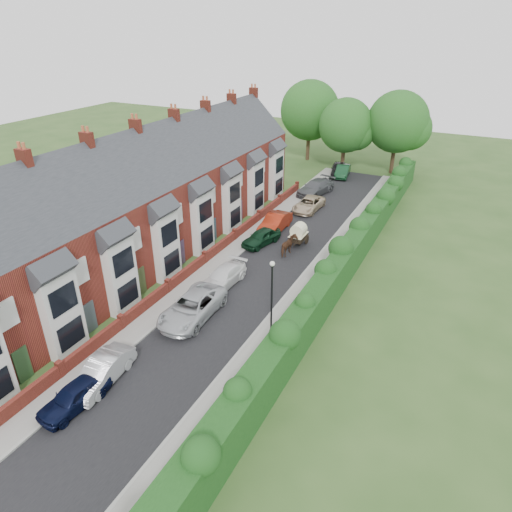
{
  "coord_description": "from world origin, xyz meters",
  "views": [
    {
      "loc": [
        13.13,
        -17.6,
        17.84
      ],
      "look_at": [
        -0.31,
        9.27,
        2.2
      ],
      "focal_mm": 32.0,
      "sensor_mm": 36.0,
      "label": 1
    }
  ],
  "objects_px": {
    "car_black": "(339,169)",
    "horse_cart": "(299,233)",
    "lamppost": "(272,288)",
    "car_silver_b": "(192,307)",
    "car_navy": "(74,396)",
    "horse": "(289,246)",
    "car_grey": "(316,188)",
    "car_green": "(261,237)",
    "car_silver_a": "(102,371)",
    "car_white": "(223,277)",
    "car_beige": "(309,204)",
    "car_red": "(275,223)"
  },
  "relations": [
    {
      "from": "horse",
      "to": "horse_cart",
      "type": "xyz_separation_m",
      "value": [
        0.0,
        2.14,
        0.35
      ]
    },
    {
      "from": "car_black",
      "to": "car_silver_a",
      "type": "bearing_deg",
      "value": -104.48
    },
    {
      "from": "car_white",
      "to": "car_beige",
      "type": "bearing_deg",
      "value": 91.39
    },
    {
      "from": "car_silver_a",
      "to": "horse",
      "type": "height_order",
      "value": "horse"
    },
    {
      "from": "lamppost",
      "to": "car_silver_a",
      "type": "xyz_separation_m",
      "value": [
        -6.4,
        -8.2,
        -2.58
      ]
    },
    {
      "from": "lamppost",
      "to": "car_silver_b",
      "type": "height_order",
      "value": "lamppost"
    },
    {
      "from": "car_silver_a",
      "to": "car_beige",
      "type": "height_order",
      "value": "car_silver_a"
    },
    {
      "from": "car_silver_b",
      "to": "horse",
      "type": "distance_m",
      "value": 11.53
    },
    {
      "from": "car_navy",
      "to": "car_red",
      "type": "height_order",
      "value": "car_red"
    },
    {
      "from": "horse_cart",
      "to": "car_black",
      "type": "bearing_deg",
      "value": 98.01
    },
    {
      "from": "car_silver_b",
      "to": "car_black",
      "type": "xyz_separation_m",
      "value": [
        -0.81,
        34.77,
        -0.0
      ]
    },
    {
      "from": "car_navy",
      "to": "car_white",
      "type": "height_order",
      "value": "car_white"
    },
    {
      "from": "car_grey",
      "to": "horse",
      "type": "relative_size",
      "value": 2.8
    },
    {
      "from": "car_black",
      "to": "horse_cart",
      "type": "distance_m",
      "value": 21.53
    },
    {
      "from": "car_green",
      "to": "car_beige",
      "type": "distance_m",
      "value": 9.58
    },
    {
      "from": "car_navy",
      "to": "car_silver_b",
      "type": "bearing_deg",
      "value": 89.88
    },
    {
      "from": "horse_cart",
      "to": "car_navy",
      "type": "bearing_deg",
      "value": -97.93
    },
    {
      "from": "lamppost",
      "to": "car_green",
      "type": "xyz_separation_m",
      "value": [
        -6.21,
        11.29,
        -2.6
      ]
    },
    {
      "from": "lamppost",
      "to": "car_red",
      "type": "bearing_deg",
      "value": 113.63
    },
    {
      "from": "car_grey",
      "to": "car_white",
      "type": "bearing_deg",
      "value": -75.12
    },
    {
      "from": "lamppost",
      "to": "car_red",
      "type": "relative_size",
      "value": 1.06
    },
    {
      "from": "lamppost",
      "to": "car_beige",
      "type": "distance_m",
      "value": 21.67
    },
    {
      "from": "lamppost",
      "to": "car_navy",
      "type": "bearing_deg",
      "value": -122.11
    },
    {
      "from": "car_navy",
      "to": "car_beige",
      "type": "xyz_separation_m",
      "value": [
        1.06,
        31.04,
        -0.01
      ]
    },
    {
      "from": "lamppost",
      "to": "horse_cart",
      "type": "distance_m",
      "value": 13.2
    },
    {
      "from": "car_beige",
      "to": "horse_cart",
      "type": "bearing_deg",
      "value": -73.14
    },
    {
      "from": "car_silver_a",
      "to": "car_black",
      "type": "distance_m",
      "value": 42.14
    },
    {
      "from": "lamppost",
      "to": "car_silver_b",
      "type": "xyz_separation_m",
      "value": [
        -5.41,
        -0.83,
        -2.5
      ]
    },
    {
      "from": "horse",
      "to": "car_beige",
      "type": "bearing_deg",
      "value": -77.27
    },
    {
      "from": "lamppost",
      "to": "car_black",
      "type": "distance_m",
      "value": 34.59
    },
    {
      "from": "car_white",
      "to": "horse",
      "type": "xyz_separation_m",
      "value": [
        2.49,
        6.72,
        0.16
      ]
    },
    {
      "from": "car_green",
      "to": "car_red",
      "type": "bearing_deg",
      "value": 106.96
    },
    {
      "from": "car_white",
      "to": "car_green",
      "type": "xyz_separation_m",
      "value": [
        -0.5,
        7.52,
        0.02
      ]
    },
    {
      "from": "horse_cart",
      "to": "car_green",
      "type": "bearing_deg",
      "value": -155.96
    },
    {
      "from": "lamppost",
      "to": "horse",
      "type": "height_order",
      "value": "lamppost"
    },
    {
      "from": "car_green",
      "to": "car_grey",
      "type": "height_order",
      "value": "car_grey"
    },
    {
      "from": "car_white",
      "to": "car_beige",
      "type": "relative_size",
      "value": 0.97
    },
    {
      "from": "horse",
      "to": "car_black",
      "type": "bearing_deg",
      "value": -81.55
    },
    {
      "from": "car_silver_a",
      "to": "horse",
      "type": "xyz_separation_m",
      "value": [
        3.18,
        18.69,
        0.12
      ]
    },
    {
      "from": "car_white",
      "to": "car_beige",
      "type": "distance_m",
      "value": 17.07
    },
    {
      "from": "car_beige",
      "to": "car_grey",
      "type": "distance_m",
      "value": 5.09
    },
    {
      "from": "car_silver_b",
      "to": "car_green",
      "type": "relative_size",
      "value": 1.41
    },
    {
      "from": "car_silver_b",
      "to": "horse_cart",
      "type": "xyz_separation_m",
      "value": [
        2.19,
        13.46,
        0.38
      ]
    },
    {
      "from": "car_silver_b",
      "to": "car_white",
      "type": "xyz_separation_m",
      "value": [
        -0.3,
        4.6,
        -0.13
      ]
    },
    {
      "from": "car_navy",
      "to": "car_green",
      "type": "xyz_separation_m",
      "value": [
        0.19,
        21.49,
        0.02
      ]
    },
    {
      "from": "car_grey",
      "to": "car_black",
      "type": "distance_m",
      "value": 8.13
    },
    {
      "from": "car_green",
      "to": "horse_cart",
      "type": "height_order",
      "value": "horse_cart"
    },
    {
      "from": "car_white",
      "to": "horse_cart",
      "type": "bearing_deg",
      "value": 76.93
    },
    {
      "from": "car_navy",
      "to": "horse",
      "type": "distance_m",
      "value": 20.93
    },
    {
      "from": "horse_cart",
      "to": "car_red",
      "type": "bearing_deg",
      "value": 148.98
    }
  ]
}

